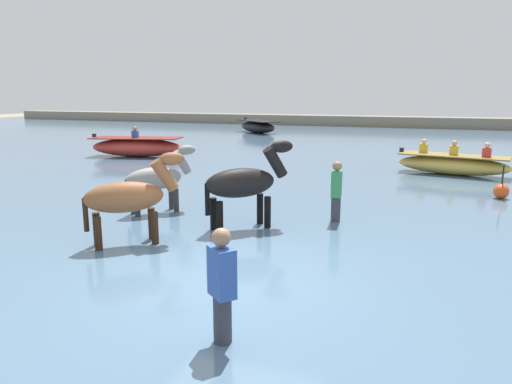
{
  "coord_description": "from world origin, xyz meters",
  "views": [
    {
      "loc": [
        2.69,
        -5.84,
        2.98
      ],
      "look_at": [
        -1.0,
        3.71,
        0.85
      ],
      "focal_mm": 32.94,
      "sensor_mm": 36.0,
      "label": 1
    }
  ],
  "objects_px": {
    "horse_lead_black": "(244,185)",
    "horse_trailing_chestnut": "(129,200)",
    "channel_buoy": "(501,191)",
    "boat_mid_outer": "(453,164)",
    "person_spectator_far": "(222,297)",
    "boat_mid_channel": "(258,127)",
    "person_wading_mid": "(336,197)",
    "boat_near_starboard": "(137,147)",
    "horse_flank_grey": "(157,180)"
  },
  "relations": [
    {
      "from": "horse_lead_black",
      "to": "person_wading_mid",
      "type": "bearing_deg",
      "value": 36.43
    },
    {
      "from": "horse_lead_black",
      "to": "person_wading_mid",
      "type": "height_order",
      "value": "horse_lead_black"
    },
    {
      "from": "horse_trailing_chestnut",
      "to": "horse_flank_grey",
      "type": "xyz_separation_m",
      "value": [
        -0.81,
        2.16,
        -0.08
      ]
    },
    {
      "from": "boat_mid_channel",
      "to": "person_wading_mid",
      "type": "relative_size",
      "value": 2.46
    },
    {
      "from": "horse_lead_black",
      "to": "person_spectator_far",
      "type": "xyz_separation_m",
      "value": [
        1.48,
        -4.18,
        -0.36
      ]
    },
    {
      "from": "person_spectator_far",
      "to": "boat_mid_channel",
      "type": "bearing_deg",
      "value": 110.18
    },
    {
      "from": "boat_mid_channel",
      "to": "boat_mid_outer",
      "type": "xyz_separation_m",
      "value": [
        12.35,
        -14.0,
        -0.08
      ]
    },
    {
      "from": "horse_trailing_chestnut",
      "to": "person_spectator_far",
      "type": "distance_m",
      "value": 3.91
    },
    {
      "from": "boat_mid_outer",
      "to": "person_spectator_far",
      "type": "height_order",
      "value": "person_spectator_far"
    },
    {
      "from": "horse_lead_black",
      "to": "horse_flank_grey",
      "type": "distance_m",
      "value": 2.38
    },
    {
      "from": "person_spectator_far",
      "to": "person_wading_mid",
      "type": "height_order",
      "value": "same"
    },
    {
      "from": "horse_flank_grey",
      "to": "person_wading_mid",
      "type": "xyz_separation_m",
      "value": [
        3.93,
        0.69,
        -0.22
      ]
    },
    {
      "from": "boat_near_starboard",
      "to": "person_spectator_far",
      "type": "bearing_deg",
      "value": -51.75
    },
    {
      "from": "horse_flank_grey",
      "to": "boat_near_starboard",
      "type": "bearing_deg",
      "value": 127.68
    },
    {
      "from": "horse_trailing_chestnut",
      "to": "horse_flank_grey",
      "type": "relative_size",
      "value": 1.07
    },
    {
      "from": "horse_lead_black",
      "to": "horse_trailing_chestnut",
      "type": "xyz_separation_m",
      "value": [
        -1.51,
        -1.67,
        -0.06
      ]
    },
    {
      "from": "horse_trailing_chestnut",
      "to": "person_wading_mid",
      "type": "xyz_separation_m",
      "value": [
        3.11,
        2.85,
        -0.3
      ]
    },
    {
      "from": "horse_lead_black",
      "to": "boat_mid_outer",
      "type": "bearing_deg",
      "value": 64.66
    },
    {
      "from": "horse_trailing_chestnut",
      "to": "boat_mid_channel",
      "type": "distance_m",
      "value": 25.11
    },
    {
      "from": "boat_near_starboard",
      "to": "channel_buoy",
      "type": "relative_size",
      "value": 4.8
    },
    {
      "from": "horse_trailing_chestnut",
      "to": "person_spectator_far",
      "type": "xyz_separation_m",
      "value": [
        2.99,
        -2.51,
        -0.3
      ]
    },
    {
      "from": "boat_near_starboard",
      "to": "boat_mid_channel",
      "type": "xyz_separation_m",
      "value": [
        0.3,
        13.86,
        0.01
      ]
    },
    {
      "from": "boat_mid_channel",
      "to": "channel_buoy",
      "type": "relative_size",
      "value": 4.59
    },
    {
      "from": "boat_near_starboard",
      "to": "boat_mid_channel",
      "type": "bearing_deg",
      "value": 88.77
    },
    {
      "from": "horse_flank_grey",
      "to": "boat_mid_outer",
      "type": "relative_size",
      "value": 0.5
    },
    {
      "from": "horse_flank_grey",
      "to": "channel_buoy",
      "type": "relative_size",
      "value": 2.1
    },
    {
      "from": "person_wading_mid",
      "to": "boat_mid_channel",
      "type": "bearing_deg",
      "value": 114.96
    },
    {
      "from": "person_wading_mid",
      "to": "channel_buoy",
      "type": "xyz_separation_m",
      "value": [
        3.52,
        3.72,
        -0.32
      ]
    },
    {
      "from": "horse_trailing_chestnut",
      "to": "horse_lead_black",
      "type": "bearing_deg",
      "value": 47.83
    },
    {
      "from": "boat_mid_channel",
      "to": "channel_buoy",
      "type": "xyz_separation_m",
      "value": [
        13.45,
        -17.6,
        -0.22
      ]
    },
    {
      "from": "boat_mid_outer",
      "to": "person_spectator_far",
      "type": "distance_m",
      "value": 12.93
    },
    {
      "from": "person_wading_mid",
      "to": "channel_buoy",
      "type": "distance_m",
      "value": 5.13
    },
    {
      "from": "person_wading_mid",
      "to": "channel_buoy",
      "type": "height_order",
      "value": "person_wading_mid"
    },
    {
      "from": "person_spectator_far",
      "to": "person_wading_mid",
      "type": "distance_m",
      "value": 5.36
    },
    {
      "from": "boat_mid_outer",
      "to": "channel_buoy",
      "type": "xyz_separation_m",
      "value": [
        1.09,
        -3.6,
        -0.14
      ]
    },
    {
      "from": "horse_trailing_chestnut",
      "to": "person_wading_mid",
      "type": "relative_size",
      "value": 1.21
    },
    {
      "from": "horse_lead_black",
      "to": "channel_buoy",
      "type": "bearing_deg",
      "value": 43.73
    },
    {
      "from": "boat_mid_outer",
      "to": "person_spectator_far",
      "type": "relative_size",
      "value": 2.28
    },
    {
      "from": "boat_mid_outer",
      "to": "channel_buoy",
      "type": "distance_m",
      "value": 3.77
    },
    {
      "from": "boat_mid_channel",
      "to": "horse_trailing_chestnut",
      "type": "bearing_deg",
      "value": -74.26
    },
    {
      "from": "channel_buoy",
      "to": "horse_trailing_chestnut",
      "type": "bearing_deg",
      "value": -135.28
    },
    {
      "from": "horse_trailing_chestnut",
      "to": "boat_near_starboard",
      "type": "xyz_separation_m",
      "value": [
        -7.11,
        10.31,
        -0.4
      ]
    },
    {
      "from": "horse_flank_grey",
      "to": "person_spectator_far",
      "type": "bearing_deg",
      "value": -50.79
    },
    {
      "from": "horse_trailing_chestnut",
      "to": "boat_mid_channel",
      "type": "xyz_separation_m",
      "value": [
        -6.81,
        24.17,
        -0.39
      ]
    },
    {
      "from": "boat_mid_channel",
      "to": "person_spectator_far",
      "type": "height_order",
      "value": "person_spectator_far"
    },
    {
      "from": "horse_lead_black",
      "to": "horse_flank_grey",
      "type": "bearing_deg",
      "value": 168.14
    },
    {
      "from": "boat_near_starboard",
      "to": "horse_lead_black",
      "type": "bearing_deg",
      "value": -45.05
    },
    {
      "from": "boat_near_starboard",
      "to": "boat_mid_outer",
      "type": "bearing_deg",
      "value": -0.6
    },
    {
      "from": "boat_mid_outer",
      "to": "person_spectator_far",
      "type": "bearing_deg",
      "value": -101.37
    },
    {
      "from": "horse_flank_grey",
      "to": "person_spectator_far",
      "type": "relative_size",
      "value": 1.13
    }
  ]
}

